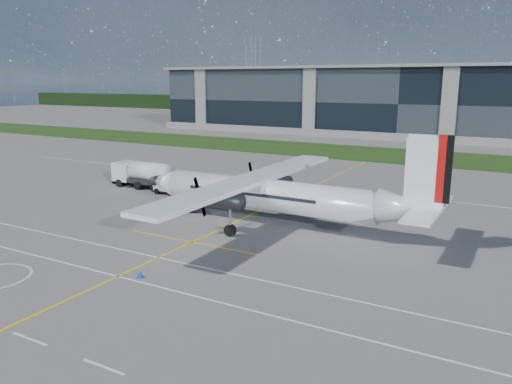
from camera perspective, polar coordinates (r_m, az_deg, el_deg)
ground at (r=81.09m, az=10.58°, el=3.67°), size 400.00×400.00×0.00m
grass_strip at (r=88.63m, az=12.27°, el=4.36°), size 400.00×18.00×0.04m
terminal_building at (r=118.84m, az=17.09°, el=9.77°), size 120.00×20.00×15.00m
tree_line at (r=178.05m, az=21.25°, el=8.80°), size 400.00×6.00×6.00m
pylon_west at (r=213.84m, az=-0.31°, el=13.37°), size 9.00×4.60×30.00m
yellow_taxiway_centerline at (r=52.67m, az=3.06°, el=-0.94°), size 0.20×70.00×0.01m
white_lane_line at (r=35.89m, az=-18.96°, el=-8.22°), size 90.00×0.15×0.01m
turboprop_aircraft at (r=42.36m, az=2.51°, el=1.67°), size 27.70×28.72×8.62m
fuel_tanker_truck at (r=60.40m, az=-13.20°, el=1.98°), size 8.16×2.65×3.06m
baggage_tug at (r=56.36m, az=-10.00°, el=0.78°), size 3.19×1.91×1.91m
ground_crew_person at (r=55.60m, az=-8.39°, el=0.66°), size 0.68×0.86×1.89m
safety_cone_fwd at (r=51.03m, az=-11.90°, el=-1.36°), size 0.36×0.36×0.50m
safety_cone_stbdwing at (r=56.33m, az=7.22°, el=0.13°), size 0.36×0.36×0.50m
safety_cone_nose_port at (r=48.90m, az=-11.69°, el=-1.96°), size 0.36×0.36×0.50m
safety_cone_nose_stbd at (r=51.91m, az=-9.88°, el=-1.03°), size 0.36×0.36×0.50m
safety_cone_portwing at (r=33.22m, az=-13.05°, el=-9.09°), size 0.36×0.36×0.50m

